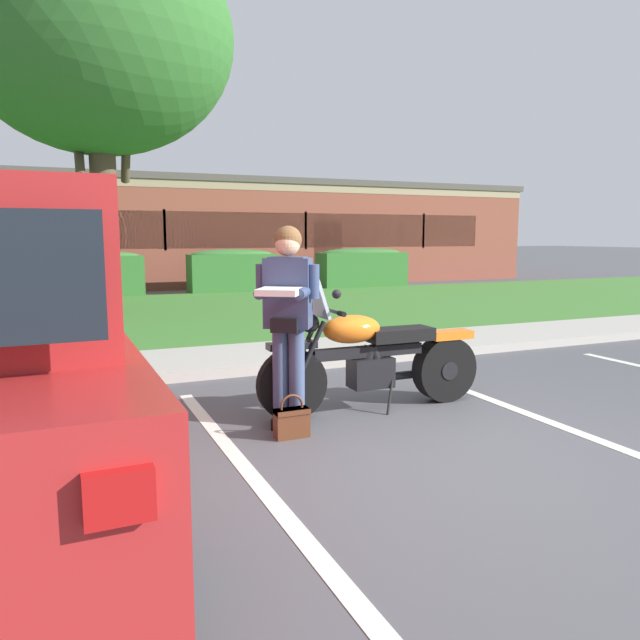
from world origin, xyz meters
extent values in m
plane|color=#4C4C51|center=(0.00, 0.00, 0.00)|extent=(140.00, 140.00, 0.00)
cube|color=#ADA89E|center=(0.00, 3.06, 0.06)|extent=(60.00, 0.20, 0.12)
cube|color=#ADA89E|center=(0.00, 3.91, 0.04)|extent=(60.00, 1.50, 0.08)
cube|color=#3D752D|center=(0.00, 8.69, 0.03)|extent=(60.00, 8.07, 0.06)
cube|color=silver|center=(-1.52, 0.20, 0.00)|extent=(0.18, 4.40, 0.01)
cube|color=silver|center=(1.23, 0.20, 0.00)|extent=(0.18, 4.40, 0.01)
cylinder|color=black|center=(-0.82, 1.22, 0.32)|extent=(0.64, 0.10, 0.64)
cylinder|color=black|center=(-0.82, 1.22, 0.32)|extent=(0.18, 0.12, 0.18)
cylinder|color=black|center=(0.78, 1.21, 0.32)|extent=(0.64, 0.18, 0.64)
cylinder|color=black|center=(0.78, 1.21, 0.32)|extent=(0.18, 0.20, 0.18)
cube|color=black|center=(-0.82, 1.22, 0.67)|extent=(0.44, 0.14, 0.06)
cube|color=orange|center=(0.83, 1.21, 0.66)|extent=(0.44, 0.20, 0.08)
cylinder|color=black|center=(-0.69, 1.14, 0.60)|extent=(0.31, 0.05, 0.58)
cylinder|color=black|center=(-0.69, 1.30, 0.60)|extent=(0.31, 0.05, 0.58)
sphere|color=black|center=(-0.65, 1.22, 0.86)|extent=(0.17, 0.17, 0.17)
cylinder|color=black|center=(-0.51, 1.22, 0.98)|extent=(0.03, 0.72, 0.03)
cylinder|color=black|center=(-0.51, 0.86, 0.98)|extent=(0.04, 0.10, 0.04)
cylinder|color=black|center=(-0.51, 1.58, 0.98)|extent=(0.04, 0.10, 0.04)
sphere|color=black|center=(-0.53, 0.92, 1.14)|extent=(0.08, 0.08, 0.08)
sphere|color=black|center=(-0.53, 1.52, 1.14)|extent=(0.08, 0.08, 0.08)
cube|color=#B2BCC6|center=(-0.59, 1.22, 1.08)|extent=(0.14, 0.36, 0.35)
cube|color=black|center=(-0.07, 1.22, 0.56)|extent=(1.10, 0.10, 0.10)
ellipsoid|color=orange|center=(-0.24, 1.22, 0.78)|extent=(0.56, 0.32, 0.26)
cube|color=black|center=(0.26, 1.21, 0.70)|extent=(0.64, 0.28, 0.12)
cube|color=black|center=(-0.04, 1.22, 0.36)|extent=(0.40, 0.24, 0.28)
cylinder|color=black|center=(-0.08, 1.22, 0.52)|extent=(0.17, 0.12, 0.21)
cylinder|color=black|center=(-0.01, 1.22, 0.52)|extent=(0.17, 0.12, 0.21)
cylinder|color=black|center=(0.33, 1.35, 0.26)|extent=(0.60, 0.08, 0.08)
cylinder|color=black|center=(0.53, 1.35, 0.26)|extent=(0.60, 0.08, 0.08)
cylinder|color=black|center=(0.08, 1.05, 0.15)|extent=(0.12, 0.12, 0.30)
cube|color=black|center=(-0.87, 0.99, 0.05)|extent=(0.22, 0.26, 0.10)
cube|color=black|center=(-0.99, 1.06, 0.05)|extent=(0.22, 0.26, 0.10)
cylinder|color=#3D4C70|center=(-0.86, 1.01, 0.43)|extent=(0.14, 0.14, 0.86)
cylinder|color=#3D4C70|center=(-0.98, 1.08, 0.43)|extent=(0.14, 0.14, 0.86)
cube|color=navy|center=(-0.92, 1.04, 1.15)|extent=(0.44, 0.39, 0.58)
cube|color=navy|center=(-0.92, 1.04, 1.42)|extent=(0.36, 0.33, 0.06)
sphere|color=tan|center=(-0.92, 1.04, 1.56)|extent=(0.21, 0.21, 0.21)
sphere|color=brown|center=(-0.91, 1.06, 1.59)|extent=(0.23, 0.23, 0.23)
cube|color=black|center=(-0.99, 0.93, 0.90)|extent=(0.24, 0.20, 0.12)
cylinder|color=navy|center=(-0.87, 0.82, 1.17)|extent=(0.26, 0.33, 0.09)
cylinder|color=navy|center=(-1.14, 1.00, 1.17)|extent=(0.26, 0.33, 0.09)
cylinder|color=navy|center=(-0.75, 0.91, 1.25)|extent=(0.10, 0.10, 0.28)
cylinder|color=navy|center=(-1.12, 1.15, 1.25)|extent=(0.10, 0.10, 0.28)
cube|color=white|center=(-1.08, 0.79, 1.19)|extent=(0.44, 0.44, 0.05)
cube|color=#562D19|center=(-0.99, 0.77, 0.12)|extent=(0.28, 0.12, 0.24)
cube|color=#562D19|center=(-0.99, 0.77, 0.22)|extent=(0.28, 0.13, 0.04)
torus|color=#562D19|center=(-0.99, 0.77, 0.26)|extent=(0.20, 0.02, 0.20)
cube|color=black|center=(-2.46, 0.33, 1.48)|extent=(0.10, 2.73, 0.55)
cube|color=#B21414|center=(-2.51, -1.89, 0.88)|extent=(0.20, 0.06, 0.16)
cylinder|color=black|center=(-2.45, 1.94, 0.30)|extent=(0.25, 0.61, 0.60)
cylinder|color=black|center=(-2.38, -0.97, 0.30)|extent=(0.25, 0.61, 0.60)
cylinder|color=#4C3D2D|center=(-1.85, 8.71, 1.69)|extent=(0.49, 0.49, 3.38)
ellipsoid|color=#2D6628|center=(-1.85, 8.71, 5.27)|extent=(5.04, 5.04, 4.29)
cylinder|color=#4C3D2D|center=(-1.41, 8.71, 3.30)|extent=(0.17, 1.02, 1.30)
cylinder|color=#4C3D2D|center=(-2.26, 8.71, 3.16)|extent=(0.17, 0.95, 1.03)
cube|color=#336B2D|center=(-2.38, 13.08, 0.55)|extent=(3.37, 0.90, 1.10)
ellipsoid|color=#336B2D|center=(-2.38, 13.08, 1.10)|extent=(3.20, 0.84, 0.28)
cube|color=#336B2D|center=(1.77, 13.08, 0.55)|extent=(2.46, 0.90, 1.10)
ellipsoid|color=#336B2D|center=(1.77, 13.08, 1.10)|extent=(2.34, 0.84, 0.28)
cube|color=#336B2D|center=(5.93, 13.08, 0.55)|extent=(2.79, 0.90, 1.10)
ellipsoid|color=#336B2D|center=(5.93, 13.08, 1.10)|extent=(2.65, 0.84, 0.28)
cube|color=brown|center=(0.14, 19.79, 1.63)|extent=(26.21, 10.63, 3.25)
cube|color=#998466|center=(0.14, 14.51, 3.13)|extent=(26.21, 0.10, 0.24)
cube|color=#4C4742|center=(0.14, 19.79, 3.35)|extent=(26.48, 10.73, 0.20)
cube|color=#1E282D|center=(0.14, 14.50, 1.79)|extent=(22.28, 0.06, 1.10)
cube|color=brown|center=(0.14, 14.49, 1.79)|extent=(0.08, 0.04, 1.20)
cube|color=brown|center=(4.59, 14.49, 1.79)|extent=(0.08, 0.04, 1.20)
cube|color=brown|center=(9.05, 14.49, 1.79)|extent=(0.08, 0.04, 1.20)
cube|color=#473323|center=(5.38, 14.51, 1.05)|extent=(1.00, 0.08, 2.10)
camera|label=1|loc=(-2.61, -3.61, 1.62)|focal=33.56mm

